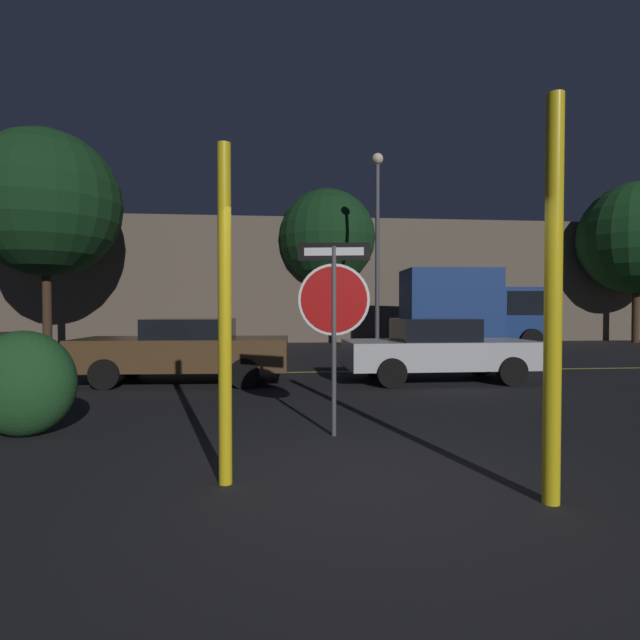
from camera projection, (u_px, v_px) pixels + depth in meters
name	position (u px, v px, depth m)	size (l,w,h in m)	color
ground_plane	(368.00, 487.00, 4.44)	(260.00, 260.00, 0.00)	black
road_center_stripe	(306.00, 372.00, 12.37)	(43.98, 0.12, 0.01)	gold
stop_sign	(334.00, 300.00, 6.19)	(0.89, 0.18, 2.41)	#4C4C51
yellow_pole_left	(225.00, 315.00, 4.49)	(0.12, 0.12, 3.08)	yellow
yellow_pole_right	(553.00, 300.00, 4.03)	(0.14, 0.14, 3.32)	yellow
hedge_bush_1	(23.00, 383.00, 6.20)	(1.26, 0.93, 1.32)	#1E4C23
passing_car_2	(185.00, 350.00, 10.61)	(4.54, 2.01, 1.37)	brown
passing_car_3	(438.00, 350.00, 10.85)	(4.17, 1.83, 1.37)	silver
delivery_truck	(475.00, 307.00, 19.20)	(5.63, 2.85, 3.07)	navy
street_lamp	(377.00, 228.00, 18.37)	(0.42, 0.42, 7.28)	#4C4C51
tree_0	(46.00, 204.00, 18.29)	(5.36, 5.36, 8.10)	#422D1E
tree_1	(637.00, 238.00, 22.77)	(5.07, 5.07, 7.32)	#422D1E
tree_2	(327.00, 238.00, 23.04)	(4.46, 4.46, 7.06)	#422D1E
building_backdrop	(338.00, 282.00, 24.92)	(38.02, 3.91, 5.76)	#6B5B4C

